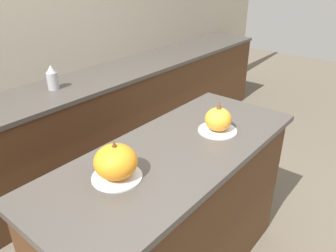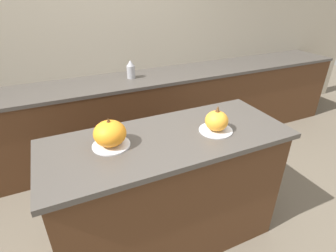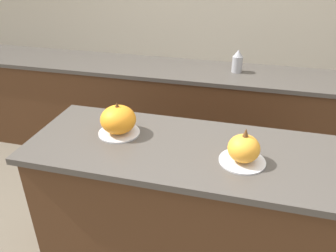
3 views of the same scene
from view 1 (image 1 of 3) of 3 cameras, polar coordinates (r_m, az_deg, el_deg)
The scene contains 6 objects.
wall_back at distance 2.87m, azimuth -26.83°, elevation 12.75°, with size 8.00×0.06×2.50m.
kitchen_island at distance 1.97m, azimuth 1.18°, elevation -15.91°, with size 1.60×0.64×0.94m.
back_counter at distance 2.86m, azimuth -20.68°, elevation -3.51°, with size 6.00×0.60×0.90m.
pumpkin_cake_left at distance 1.46m, azimuth -9.08°, elevation -6.31°, with size 0.23×0.23×0.19m.
pumpkin_cake_right at distance 1.86m, azimuth 8.73°, elevation 0.97°, with size 0.22×0.22×0.18m.
bottle_tall at distance 2.76m, azimuth -19.51°, elevation 7.92°, with size 0.09×0.09×0.20m.
Camera 1 is at (-1.14, -0.89, 1.81)m, focal length 35.00 mm.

